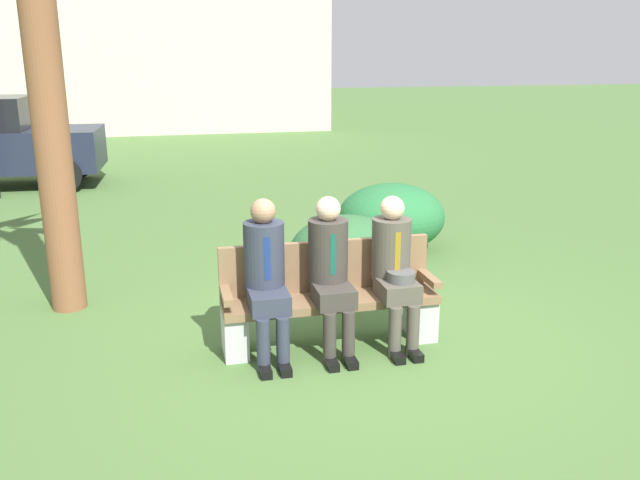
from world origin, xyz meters
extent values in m
plane|color=#466833|center=(0.00, 0.00, 0.00)|extent=(80.00, 80.00, 0.00)
cube|color=brown|center=(-0.26, -0.14, 0.42)|extent=(1.88, 0.44, 0.07)
cube|color=brown|center=(-0.26, 0.05, 0.68)|extent=(1.88, 0.06, 0.45)
cube|color=brown|center=(-1.16, -0.14, 0.55)|extent=(0.08, 0.44, 0.06)
cube|color=brown|center=(0.63, -0.14, 0.55)|extent=(0.08, 0.44, 0.06)
cube|color=#B8B8B8|center=(-1.10, -0.14, 0.19)|extent=(0.20, 0.37, 0.38)
cube|color=#B8B8B8|center=(0.57, -0.14, 0.19)|extent=(0.20, 0.37, 0.38)
cube|color=#2D3342|center=(-0.83, -0.31, 0.53)|extent=(0.32, 0.38, 0.16)
cylinder|color=#2D3342|center=(-0.91, -0.50, 0.23)|extent=(0.11, 0.11, 0.45)
cylinder|color=#2D3342|center=(-0.75, -0.50, 0.23)|extent=(0.11, 0.11, 0.45)
cube|color=black|center=(-0.91, -0.56, 0.04)|extent=(0.09, 0.22, 0.07)
cube|color=black|center=(-0.75, -0.56, 0.04)|extent=(0.09, 0.22, 0.07)
cylinder|color=#2D3342|center=(-0.83, -0.12, 0.86)|extent=(0.34, 0.34, 0.56)
cube|color=navy|center=(-0.83, -0.29, 0.88)|extent=(0.05, 0.01, 0.36)
sphere|color=#9E7556|center=(-0.83, -0.12, 1.24)|extent=(0.21, 0.21, 0.21)
cube|color=#38332D|center=(-0.29, -0.31, 0.53)|extent=(0.32, 0.38, 0.16)
cylinder|color=#38332D|center=(-0.37, -0.50, 0.23)|extent=(0.11, 0.11, 0.45)
cylinder|color=#38332D|center=(-0.21, -0.50, 0.23)|extent=(0.11, 0.11, 0.45)
cube|color=black|center=(-0.37, -0.56, 0.04)|extent=(0.09, 0.22, 0.07)
cube|color=black|center=(-0.21, -0.56, 0.04)|extent=(0.09, 0.22, 0.07)
cylinder|color=#38332D|center=(-0.29, -0.12, 0.86)|extent=(0.34, 0.34, 0.55)
cube|color=#144C3D|center=(-0.29, -0.29, 0.88)|extent=(0.05, 0.01, 0.35)
sphere|color=beige|center=(-0.29, -0.12, 1.23)|extent=(0.21, 0.21, 0.21)
cube|color=#4C473D|center=(0.28, -0.31, 0.53)|extent=(0.32, 0.38, 0.16)
cylinder|color=#4C473D|center=(0.20, -0.50, 0.23)|extent=(0.11, 0.11, 0.45)
cylinder|color=#4C473D|center=(0.36, -0.50, 0.23)|extent=(0.11, 0.11, 0.45)
cube|color=black|center=(0.20, -0.56, 0.04)|extent=(0.09, 0.22, 0.07)
cube|color=black|center=(0.36, -0.56, 0.04)|extent=(0.09, 0.22, 0.07)
cylinder|color=#4C473D|center=(0.28, -0.12, 0.84)|extent=(0.34, 0.34, 0.53)
cube|color=olive|center=(0.28, -0.29, 0.86)|extent=(0.05, 0.01, 0.34)
sphere|color=beige|center=(0.28, -0.12, 1.20)|extent=(0.21, 0.21, 0.21)
cylinder|color=#4D4D4D|center=(0.30, -0.33, 0.66)|extent=(0.24, 0.24, 0.09)
cylinder|color=brown|center=(-2.61, 1.34, 1.97)|extent=(0.34, 0.34, 3.94)
ellipsoid|color=#2A5930|center=(0.29, 1.33, 0.39)|extent=(1.25, 1.14, 0.78)
ellipsoid|color=#266837|center=(1.22, 2.52, 0.43)|extent=(1.38, 1.27, 0.87)
cylinder|color=black|center=(-3.27, 8.87, 0.32)|extent=(0.65, 0.18, 0.64)
cylinder|color=black|center=(-3.36, 7.31, 0.32)|extent=(0.65, 0.18, 0.64)
cube|color=beige|center=(-3.49, 19.29, 4.02)|extent=(14.51, 7.46, 8.04)
camera|label=1|loc=(-1.61, -5.37, 2.50)|focal=37.41mm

